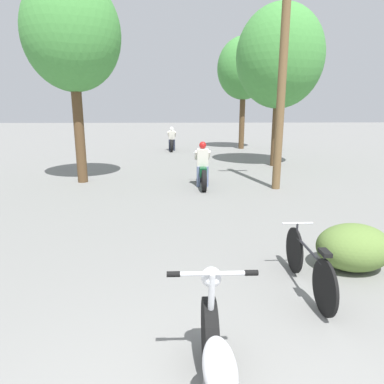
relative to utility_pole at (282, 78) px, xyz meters
The scene contains 8 objects.
utility_pole is the anchor object (origin of this frame).
roadside_tree_right_near 4.55m from the utility_pole, 75.54° to the left, with size 3.48×3.13×6.37m.
roadside_tree_right_far 10.87m from the utility_pole, 85.51° to the left, with size 3.07×2.76×6.42m.
roadside_tree_left 6.38m from the utility_pole, 169.00° to the left, with size 2.94×2.64×6.24m.
roadside_bush 6.10m from the utility_pole, 93.55° to the right, with size 1.10×0.88×0.70m.
motorcycle_rider_lead 3.50m from the utility_pole, behind, with size 0.50×2.00×1.39m.
motorcycle_rider_far 10.79m from the utility_pole, 108.73° to the left, with size 0.50×2.03×1.36m.
bicycle_parked 6.73m from the utility_pole, 101.77° to the right, with size 0.44×1.75×0.78m.
Camera 1 is at (-0.20, -1.46, 2.36)m, focal length 32.00 mm.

